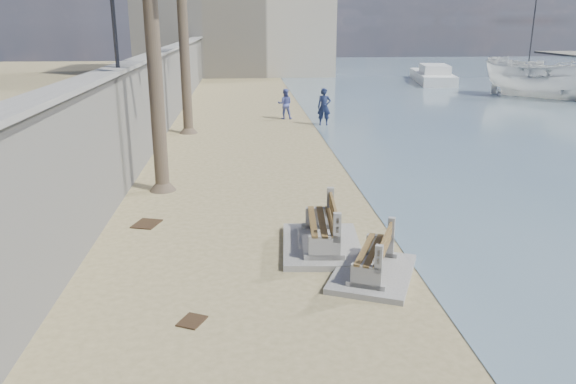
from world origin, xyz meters
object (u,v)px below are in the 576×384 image
bench_far (322,229)px  person_b (285,102)px  person_a (324,104)px  sailboat_west (528,72)px  yacht_far (432,78)px  boat_cruiser (548,76)px  bench_near (374,258)px

bench_far → person_b: 17.55m
person_a → sailboat_west: sailboat_west is taller
bench_far → yacht_far: yacht_far is taller
bench_far → person_b: person_b is taller
bench_far → sailboat_west: 47.54m
person_a → boat_cruiser: boat_cruiser is taller
person_b → boat_cruiser: size_ratio=0.46×
person_b → boat_cruiser: 19.05m
person_a → sailboat_west: (22.97, 24.79, -0.72)m
bench_near → yacht_far: yacht_far is taller
person_b → yacht_far: bearing=-124.0°
sailboat_west → bench_near: bearing=-120.3°
bench_near → yacht_far: bearing=69.9°
bench_far → boat_cruiser: (18.35, 24.22, 1.02)m
bench_near → person_a: (1.44, 17.01, 0.64)m
boat_cruiser → sailboat_west: sailboat_west is taller
boat_cruiser → bench_near: bearing=-167.4°
bench_far → person_a: 15.67m
bench_far → sailboat_west: size_ratio=0.27×
boat_cruiser → yacht_far: bearing=67.0°
person_a → boat_cruiser: (16.07, 8.72, 0.44)m
yacht_far → bench_far: bearing=168.0°
person_a → sailboat_west: 33.80m
bench_near → bench_far: bench_far is taller
bench_far → boat_cruiser: 30.40m
bench_near → sailboat_west: bearing=59.7°
yacht_far → person_a: bearing=158.8°
sailboat_west → boat_cruiser: bearing=-113.2°
bench_near → boat_cruiser: 31.14m
boat_cruiser → bench_far: bearing=-170.3°
bench_near → bench_far: (-0.83, 1.51, 0.06)m
person_b → yacht_far: (13.79, 17.70, -0.52)m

